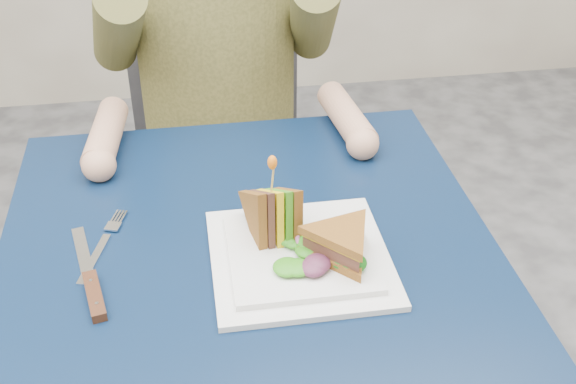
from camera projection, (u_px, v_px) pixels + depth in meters
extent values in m
cube|color=black|center=(248.00, 247.00, 1.11)|extent=(0.75, 0.75, 0.03)
cylinder|color=#595B5E|center=(88.00, 304.00, 1.54)|extent=(0.04, 0.04, 0.70)
cylinder|color=#595B5E|center=(379.00, 273.00, 1.62)|extent=(0.04, 0.04, 0.70)
cube|color=#47474C|center=(223.00, 175.00, 1.77)|extent=(0.42, 0.40, 0.04)
cube|color=#47474C|center=(212.00, 51.00, 1.78)|extent=(0.42, 0.03, 0.46)
cylinder|color=#47474C|center=(160.00, 301.00, 1.74)|extent=(0.02, 0.02, 0.43)
cylinder|color=#47474C|center=(306.00, 286.00, 1.79)|extent=(0.02, 0.02, 0.43)
cylinder|color=#47474C|center=(159.00, 219.00, 2.02)|extent=(0.02, 0.02, 0.43)
cylinder|color=#47474C|center=(285.00, 207.00, 2.06)|extent=(0.02, 0.02, 0.43)
cylinder|color=brown|center=(214.00, 13.00, 1.52)|extent=(0.34, 0.34, 0.52)
cylinder|color=brown|center=(117.00, 27.00, 1.41)|extent=(0.15, 0.39, 0.31)
cylinder|color=tan|center=(106.00, 135.00, 1.32)|extent=(0.08, 0.20, 0.06)
sphere|color=tan|center=(99.00, 165.00, 1.23)|extent=(0.06, 0.06, 0.06)
cylinder|color=brown|center=(313.00, 16.00, 1.46)|extent=(0.15, 0.39, 0.31)
cylinder|color=tan|center=(347.00, 117.00, 1.37)|extent=(0.08, 0.20, 0.06)
sphere|color=tan|center=(363.00, 144.00, 1.29)|extent=(0.06, 0.06, 0.06)
cube|color=white|center=(300.00, 258.00, 1.06)|extent=(0.26, 0.26, 0.01)
cube|color=white|center=(300.00, 253.00, 1.05)|extent=(0.21, 0.21, 0.01)
cube|color=silver|center=(94.00, 259.00, 1.06)|extent=(0.04, 0.11, 0.00)
cube|color=silver|center=(113.00, 226.00, 1.13)|extent=(0.03, 0.03, 0.00)
cube|color=silver|center=(114.00, 216.00, 1.15)|extent=(0.01, 0.03, 0.00)
cube|color=silver|center=(117.00, 216.00, 1.15)|extent=(0.01, 0.03, 0.00)
cube|color=silver|center=(120.00, 216.00, 1.15)|extent=(0.01, 0.03, 0.00)
cube|color=silver|center=(123.00, 217.00, 1.15)|extent=(0.01, 0.03, 0.00)
cube|color=silver|center=(83.00, 254.00, 1.07)|extent=(0.05, 0.14, 0.00)
cube|color=black|center=(94.00, 296.00, 0.99)|extent=(0.04, 0.10, 0.01)
cylinder|color=silver|center=(91.00, 281.00, 1.00)|extent=(0.01, 0.01, 0.00)
cylinder|color=silver|center=(97.00, 304.00, 0.97)|extent=(0.01, 0.01, 0.00)
cylinder|color=tan|center=(273.00, 179.00, 1.03)|extent=(0.01, 0.01, 0.06)
ellipsoid|color=orange|center=(272.00, 162.00, 1.01)|extent=(0.01, 0.01, 0.02)
torus|color=#9E4C7A|center=(310.00, 239.00, 1.05)|extent=(0.04, 0.04, 0.02)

